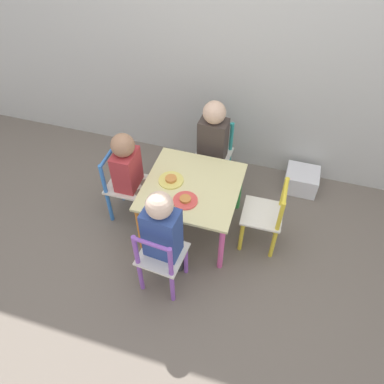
% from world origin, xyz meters
% --- Properties ---
extents(ground_plane, '(6.00, 6.00, 0.00)m').
position_xyz_m(ground_plane, '(0.00, 0.00, 0.00)').
color(ground_plane, '#6B6056').
extents(kids_table, '(0.62, 0.62, 0.42)m').
position_xyz_m(kids_table, '(0.00, 0.00, 0.37)').
color(kids_table, beige).
rests_on(kids_table, ground_plane).
extents(chair_purple, '(0.28, 0.28, 0.54)m').
position_xyz_m(chair_purple, '(-0.04, -0.50, 0.27)').
color(chair_purple, silver).
rests_on(chair_purple, ground_plane).
extents(chair_blue, '(0.26, 0.26, 0.54)m').
position_xyz_m(chair_blue, '(-0.50, -0.01, 0.27)').
color(chair_blue, silver).
rests_on(chair_blue, ground_plane).
extents(chair_teal, '(0.27, 0.27, 0.54)m').
position_xyz_m(chair_teal, '(0.02, 0.50, 0.27)').
color(chair_teal, silver).
rests_on(chair_teal, ground_plane).
extents(chair_yellow, '(0.27, 0.27, 0.54)m').
position_xyz_m(chair_yellow, '(0.50, 0.01, 0.27)').
color(chair_yellow, silver).
rests_on(chair_yellow, ground_plane).
extents(child_front, '(0.21, 0.22, 0.78)m').
position_xyz_m(child_front, '(-0.04, -0.44, 0.46)').
color(child_front, '#38383D').
rests_on(child_front, ground_plane).
extents(child_left, '(0.21, 0.20, 0.72)m').
position_xyz_m(child_left, '(-0.44, -0.00, 0.43)').
color(child_left, '#7A6B5B').
rests_on(child_left, ground_plane).
extents(child_back, '(0.21, 0.22, 0.77)m').
position_xyz_m(child_back, '(0.02, 0.44, 0.46)').
color(child_back, '#38383D').
rests_on(child_back, ground_plane).
extents(plate_front, '(0.16, 0.16, 0.03)m').
position_xyz_m(plate_front, '(-0.00, -0.14, 0.43)').
color(plate_front, '#E54C47').
rests_on(plate_front, kids_table).
extents(plate_left, '(0.16, 0.16, 0.03)m').
position_xyz_m(plate_left, '(-0.14, 0.00, 0.43)').
color(plate_left, '#EADB66').
rests_on(plate_left, kids_table).
extents(storage_bin, '(0.25, 0.23, 0.17)m').
position_xyz_m(storage_bin, '(0.71, 0.62, 0.08)').
color(storage_bin, silver).
rests_on(storage_bin, ground_plane).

